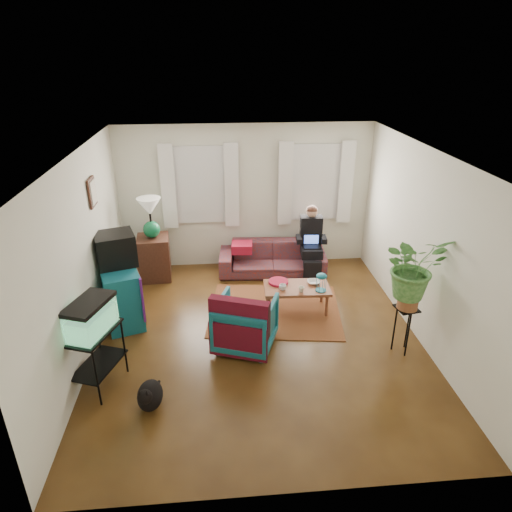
{
  "coord_description": "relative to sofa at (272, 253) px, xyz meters",
  "views": [
    {
      "loc": [
        -0.52,
        -5.38,
        3.78
      ],
      "look_at": [
        0.0,
        0.4,
        1.1
      ],
      "focal_mm": 32.0,
      "sensor_mm": 36.0,
      "label": 1
    }
  ],
  "objects": [
    {
      "name": "floor",
      "position": [
        -0.45,
        -2.05,
        -0.37
      ],
      "size": [
        4.5,
        5.0,
        0.01
      ],
      "primitive_type": "cube",
      "color": "#4F2B14",
      "rests_on": "ground"
    },
    {
      "name": "ceiling",
      "position": [
        -0.45,
        -2.05,
        2.23
      ],
      "size": [
        4.5,
        5.0,
        0.01
      ],
      "primitive_type": "cube",
      "color": "white",
      "rests_on": "wall_back"
    },
    {
      "name": "wall_back",
      "position": [
        -0.45,
        0.45,
        0.93
      ],
      "size": [
        4.5,
        0.01,
        2.6
      ],
      "primitive_type": "cube",
      "color": "silver",
      "rests_on": "floor"
    },
    {
      "name": "wall_front",
      "position": [
        -0.45,
        -4.55,
        0.93
      ],
      "size": [
        4.5,
        0.01,
        2.6
      ],
      "primitive_type": "cube",
      "color": "silver",
      "rests_on": "floor"
    },
    {
      "name": "wall_left",
      "position": [
        -2.7,
        -2.05,
        0.93
      ],
      "size": [
        0.01,
        5.0,
        2.6
      ],
      "primitive_type": "cube",
      "color": "silver",
      "rests_on": "floor"
    },
    {
      "name": "wall_right",
      "position": [
        1.8,
        -2.05,
        0.93
      ],
      "size": [
        0.01,
        5.0,
        2.6
      ],
      "primitive_type": "cube",
      "color": "silver",
      "rests_on": "floor"
    },
    {
      "name": "window_left",
      "position": [
        -1.25,
        0.43,
        1.18
      ],
      "size": [
        1.08,
        0.04,
        1.38
      ],
      "primitive_type": "cube",
      "color": "white",
      "rests_on": "wall_back"
    },
    {
      "name": "window_right",
      "position": [
        0.8,
        0.43,
        1.18
      ],
      "size": [
        1.08,
        0.04,
        1.38
      ],
      "primitive_type": "cube",
      "color": "white",
      "rests_on": "wall_back"
    },
    {
      "name": "curtains_left",
      "position": [
        -1.25,
        0.35,
        1.18
      ],
      "size": [
        1.36,
        0.06,
        1.5
      ],
      "primitive_type": "cube",
      "color": "white",
      "rests_on": "wall_back"
    },
    {
      "name": "curtains_right",
      "position": [
        0.8,
        0.35,
        1.18
      ],
      "size": [
        1.36,
        0.06,
        1.5
      ],
      "primitive_type": "cube",
      "color": "white",
      "rests_on": "wall_back"
    },
    {
      "name": "picture_frame",
      "position": [
        -2.66,
        -1.2,
        1.58
      ],
      "size": [
        0.04,
        0.32,
        0.4
      ],
      "primitive_type": "cube",
      "color": "#3D2616",
      "rests_on": "wall_left"
    },
    {
      "name": "area_rug",
      "position": [
        -0.12,
        -1.34,
        -0.36
      ],
      "size": [
        2.19,
        1.84,
        0.01
      ],
      "primitive_type": "cube",
      "rotation": [
        0.0,
        0.0,
        -0.13
      ],
      "color": "brown",
      "rests_on": "floor"
    },
    {
      "name": "sofa",
      "position": [
        0.0,
        0.0,
        0.0
      ],
      "size": [
        1.96,
        0.9,
        0.74
      ],
      "primitive_type": "imported",
      "rotation": [
        0.0,
        0.0,
        -0.08
      ],
      "color": "brown",
      "rests_on": "floor"
    },
    {
      "name": "seated_person",
      "position": [
        0.68,
        -0.06,
        0.19
      ],
      "size": [
        0.52,
        0.62,
        1.13
      ],
      "primitive_type": null,
      "rotation": [
        0.0,
        0.0,
        -0.08
      ],
      "color": "black",
      "rests_on": "sofa"
    },
    {
      "name": "side_table",
      "position": [
        -2.1,
        -0.03,
        0.02
      ],
      "size": [
        0.58,
        0.58,
        0.78
      ],
      "primitive_type": "cube",
      "rotation": [
        0.0,
        0.0,
        0.08
      ],
      "color": "#3D2516",
      "rests_on": "floor"
    },
    {
      "name": "table_lamp",
      "position": [
        -2.1,
        -0.03,
        0.74
      ],
      "size": [
        0.43,
        0.43,
        0.71
      ],
      "primitive_type": null,
      "rotation": [
        0.0,
        0.0,
        0.08
      ],
      "color": "white",
      "rests_on": "side_table"
    },
    {
      "name": "dresser",
      "position": [
        -2.44,
        -1.37,
        0.07
      ],
      "size": [
        0.77,
        1.09,
        0.88
      ],
      "primitive_type": "cube",
      "rotation": [
        0.0,
        0.0,
        0.32
      ],
      "color": "#115D69",
      "rests_on": "floor"
    },
    {
      "name": "crt_tv",
      "position": [
        -2.45,
        -1.27,
        0.75
      ],
      "size": [
        0.67,
        0.63,
        0.47
      ],
      "primitive_type": "cube",
      "rotation": [
        0.0,
        0.0,
        0.32
      ],
      "color": "black",
      "rests_on": "dresser"
    },
    {
      "name": "aquarium_stand",
      "position": [
        -2.45,
        -2.87,
        0.02
      ],
      "size": [
        0.6,
        0.79,
        0.78
      ],
      "primitive_type": "cube",
      "rotation": [
        0.0,
        0.0,
        -0.34
      ],
      "color": "black",
      "rests_on": "floor"
    },
    {
      "name": "aquarium",
      "position": [
        -2.45,
        -2.87,
        0.61
      ],
      "size": [
        0.54,
        0.71,
        0.41
      ],
      "primitive_type": "cube",
      "rotation": [
        0.0,
        0.0,
        -0.34
      ],
      "color": "#7FD899",
      "rests_on": "aquarium_stand"
    },
    {
      "name": "black_cat",
      "position": [
        -1.81,
        -3.28,
        -0.18
      ],
      "size": [
        0.35,
        0.48,
        0.38
      ],
      "primitive_type": "ellipsoid",
      "rotation": [
        0.0,
        0.0,
        -0.14
      ],
      "color": "black",
      "rests_on": "floor"
    },
    {
      "name": "armchair",
      "position": [
        -0.64,
        -2.2,
        0.02
      ],
      "size": [
        0.96,
        0.93,
        0.78
      ],
      "primitive_type": "imported",
      "rotation": [
        0.0,
        0.0,
        2.8
      ],
      "color": "navy",
      "rests_on": "floor"
    },
    {
      "name": "serape_throw",
      "position": [
        -0.74,
        -2.49,
        0.18
      ],
      "size": [
        0.8,
        0.44,
        0.65
      ],
      "primitive_type": "cube",
      "rotation": [
        0.0,
        0.0,
        -0.35
      ],
      "color": "#9E0A0A",
      "rests_on": "armchair"
    },
    {
      "name": "coffee_table",
      "position": [
        0.21,
        -1.35,
        -0.16
      ],
      "size": [
        1.03,
        0.59,
        0.41
      ],
      "primitive_type": "cube",
      "rotation": [
        0.0,
        0.0,
        -0.05
      ],
      "color": "brown",
      "rests_on": "floor"
    },
    {
      "name": "cup_a",
      "position": [
        -0.02,
        -1.43,
        0.09
      ],
      "size": [
        0.12,
        0.12,
        0.09
      ],
      "primitive_type": "imported",
      "rotation": [
        0.0,
        0.0,
        -0.05
      ],
      "color": "white",
      "rests_on": "coffee_table"
    },
    {
      "name": "cup_b",
      "position": [
        0.25,
        -1.51,
        0.08
      ],
      "size": [
        0.1,
        0.1,
        0.09
      ],
      "primitive_type": "imported",
      "rotation": [
        0.0,
        0.0,
        -0.05
      ],
      "color": "beige",
      "rests_on": "coffee_table"
    },
    {
      "name": "bowl",
      "position": [
        0.49,
        -1.27,
        0.07
      ],
      "size": [
        0.21,
        0.21,
        0.05
      ],
      "primitive_type": "imported",
      "rotation": [
        0.0,
        0.0,
        -0.05
      ],
      "color": "white",
      "rests_on": "coffee_table"
    },
    {
      "name": "snack_tray",
      "position": [
        -0.05,
        -1.2,
        0.06
      ],
      "size": [
        0.32,
        0.32,
        0.04
      ],
      "primitive_type": "cylinder",
      "rotation": [
        0.0,
        0.0,
        -0.05
      ],
      "color": "#B21414",
      "rests_on": "coffee_table"
    },
    {
      "name": "birdcage",
      "position": [
        0.55,
        -1.5,
        0.19
      ],
      "size": [
        0.17,
        0.17,
        0.29
      ],
      "primitive_type": null,
      "rotation": [
        0.0,
        0.0,
        -0.05
      ],
      "color": "#115B6B",
      "rests_on": "coffee_table"
    },
    {
      "name": "plant_stand",
      "position": [
        1.45,
        -2.52,
        -0.03
      ],
      "size": [
        0.33,
        0.33,
        0.68
      ],
      "primitive_type": "cube",
      "rotation": [
        0.0,
        0.0,
        0.17
      ],
      "color": "black",
      "rests_on": "floor"
    },
    {
      "name": "potted_plant",
      "position": [
        1.45,
        -2.52,
        0.77
      ],
      "size": [
        0.88,
        0.79,
        0.86
      ],
      "primitive_type": "imported",
      "rotation": [
        0.0,
        0.0,
        0.17
      ],
      "color": "#599947",
      "rests_on": "plant_stand"
    }
  ]
}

